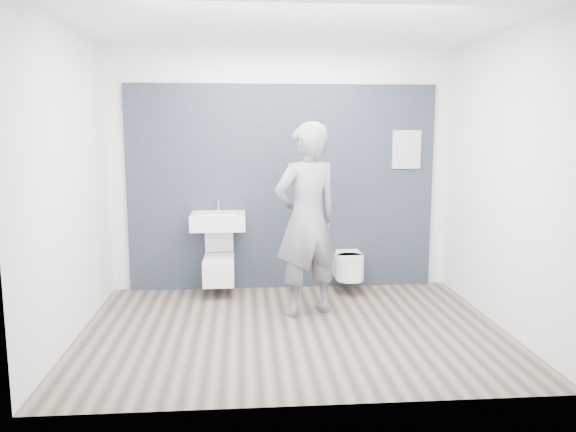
{
  "coord_description": "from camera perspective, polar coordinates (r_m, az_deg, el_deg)",
  "views": [
    {
      "loc": [
        -0.46,
        -5.1,
        1.89
      ],
      "look_at": [
        0.0,
        0.6,
        1.0
      ],
      "focal_mm": 35.0,
      "sensor_mm": 36.0,
      "label": 1
    }
  ],
  "objects": [
    {
      "name": "visitor",
      "position": [
        5.66,
        1.92,
        -0.4
      ],
      "size": [
        0.84,
        0.71,
        1.96
      ],
      "primitive_type": "imported",
      "rotation": [
        0.0,
        0.0,
        3.54
      ],
      "color": "slate",
      "rests_on": "ground"
    },
    {
      "name": "info_placard",
      "position": [
        7.06,
        11.53,
        -6.86
      ],
      "size": [
        0.34,
        0.03,
        0.45
      ],
      "primitive_type": "cube",
      "color": "white",
      "rests_on": "ground"
    },
    {
      "name": "ground",
      "position": [
        5.46,
        0.51,
        -11.42
      ],
      "size": [
        4.0,
        4.0,
        0.0
      ],
      "primitive_type": "plane",
      "color": "brown",
      "rests_on": "ground"
    },
    {
      "name": "washbasin",
      "position": [
        6.4,
        -7.11,
        -0.46
      ],
      "size": [
        0.61,
        0.46,
        0.46
      ],
      "color": "white",
      "rests_on": "ground"
    },
    {
      "name": "toilet_square",
      "position": [
        6.49,
        -7.03,
        -5.25
      ],
      "size": [
        0.35,
        0.5,
        0.68
      ],
      "color": "white",
      "rests_on": "ground"
    },
    {
      "name": "toilet_rounded",
      "position": [
        6.57,
        6.15,
        -5.04
      ],
      "size": [
        0.32,
        0.54,
        0.29
      ],
      "color": "white",
      "rests_on": "ground"
    },
    {
      "name": "tile_wall",
      "position": [
        6.85,
        -0.59,
        -7.17
      ],
      "size": [
        3.6,
        0.06,
        2.4
      ],
      "primitive_type": "cube",
      "color": "black",
      "rests_on": "ground"
    },
    {
      "name": "room_shell",
      "position": [
        5.12,
        0.54,
        7.16
      ],
      "size": [
        4.0,
        4.0,
        4.0
      ],
      "color": "silver",
      "rests_on": "ground"
    }
  ]
}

